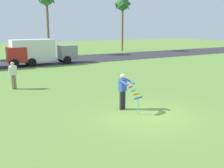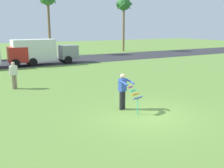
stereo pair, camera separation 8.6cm
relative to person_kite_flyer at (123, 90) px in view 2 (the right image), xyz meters
The scene contains 8 objects.
ground_plane 1.62m from the person_kite_flyer, 69.03° to the right, with size 120.00×120.00×0.00m, color olive.
road_strip 19.67m from the person_kite_flyer, 88.64° to the left, with size 120.00×8.00×0.01m, color #2D2D33.
person_kite_flyer is the anchor object (origin of this frame).
kite_held 0.80m from the person_kite_flyer, 76.33° to the right, with size 0.53×0.68×1.23m.
parked_truck_grey_van 17.27m from the person_kite_flyer, 87.50° to the left, with size 6.71×2.15×2.62m.
palm_tree_right_near 27.76m from the person_kite_flyer, 80.61° to the left, with size 2.58×2.71×8.87m.
palm_tree_centre_far 31.59m from the person_kite_flyer, 57.96° to the left, with size 2.58×2.71×8.50m.
person_walker_near 7.94m from the person_kite_flyer, 118.08° to the left, with size 0.54×0.33×1.73m.
Camera 2 is at (-6.78, -8.88, 3.85)m, focal length 41.78 mm.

